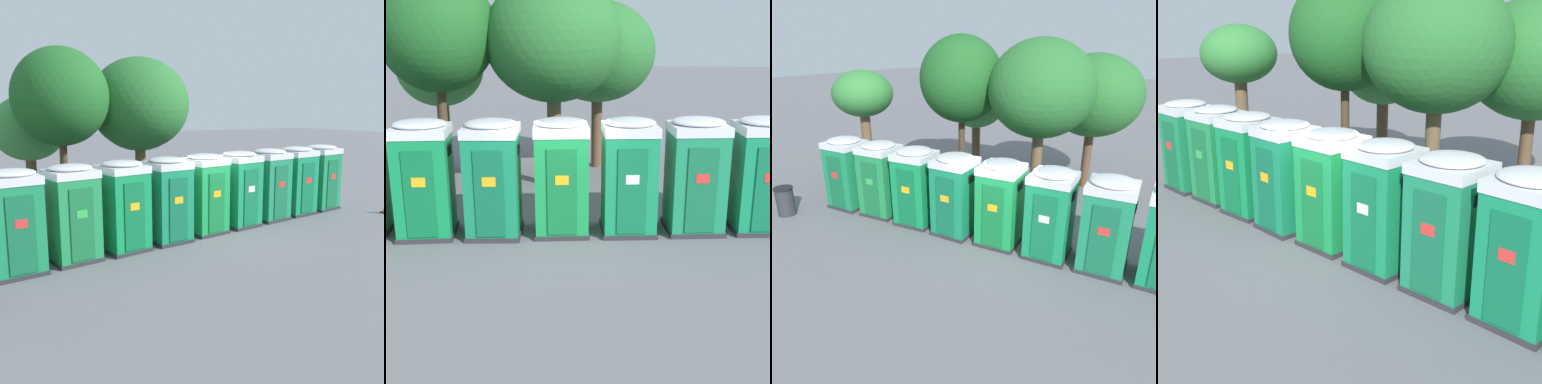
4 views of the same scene
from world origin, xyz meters
TOP-DOWN VIEW (x-y plane):
  - ground_plane at (0.00, 0.00)m, footprint 120.00×120.00m
  - portapotty_0 at (-5.82, -0.88)m, footprint 1.34×1.33m
  - portapotty_1 at (-4.37, -0.63)m, footprint 1.37×1.37m
  - portapotty_2 at (-2.90, -0.46)m, footprint 1.38×1.39m
  - portapotty_3 at (-1.44, -0.30)m, footprint 1.28×1.31m
  - portapotty_4 at (0.00, -0.03)m, footprint 1.34×1.35m
  - portapotty_5 at (1.47, 0.14)m, footprint 1.32×1.34m
  - portapotty_6 at (2.92, 0.36)m, footprint 1.37×1.35m
  - portapotty_7 at (4.38, 0.55)m, footprint 1.34×1.32m
  - street_tree_0 at (-0.63, 3.58)m, footprint 3.67×3.67m
  - street_tree_1 at (-4.31, 5.04)m, footprint 2.62×2.62m
  - street_tree_2 at (-7.92, 1.86)m, footprint 2.52×2.52m
  - street_tree_3 at (-3.62, 3.02)m, footprint 3.12×3.12m
  - street_tree_4 at (0.42, 6.10)m, footprint 3.62×3.62m

SIDE VIEW (x-z plane):
  - ground_plane at x=0.00m, z-range 0.00..0.00m
  - portapotty_7 at x=4.38m, z-range 0.01..2.55m
  - portapotty_6 at x=2.92m, z-range 0.01..2.55m
  - portapotty_0 at x=-5.82m, z-range 0.01..2.55m
  - portapotty_1 at x=-4.37m, z-range 0.01..2.55m
  - portapotty_2 at x=-2.90m, z-range 0.01..2.55m
  - portapotty_4 at x=0.00m, z-range 0.01..2.55m
  - portapotty_5 at x=1.47m, z-range 0.01..2.55m
  - portapotty_3 at x=-1.44m, z-range 0.01..2.55m
  - street_tree_1 at x=-4.31m, z-range 0.99..5.40m
  - street_tree_2 at x=-7.92m, z-range 1.23..5.77m
  - street_tree_4 at x=0.42m, z-range 1.04..6.30m
  - street_tree_0 at x=-0.63m, z-range 1.18..6.96m
  - street_tree_3 at x=-3.62m, z-range 1.34..7.23m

